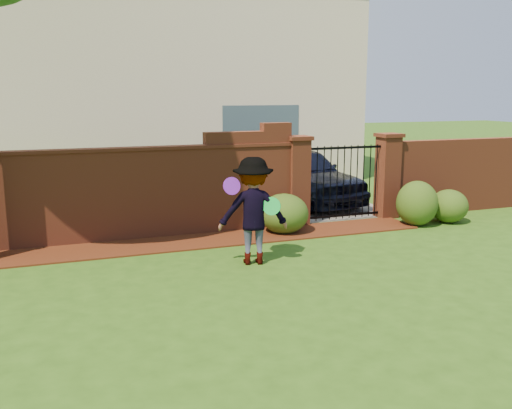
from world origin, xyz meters
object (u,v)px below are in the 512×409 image
object	(u,v)px
car	(304,176)
frisbee_purple	(232,186)
frisbee_green	(272,206)
man	(253,211)

from	to	relation	value
car	frisbee_purple	world-z (taller)	frisbee_purple
frisbee_purple	frisbee_green	world-z (taller)	frisbee_purple
car	frisbee_green	size ratio (longest dim) A/B	14.40
frisbee_purple	man	bearing A→B (deg)	9.68
frisbee_purple	frisbee_green	size ratio (longest dim) A/B	0.96
car	frisbee_green	world-z (taller)	car
frisbee_purple	frisbee_green	distance (m)	0.72
frisbee_purple	frisbee_green	xyz separation A→B (m)	(0.62, -0.13, -0.34)
car	man	world-z (taller)	man
man	frisbee_green	distance (m)	0.33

